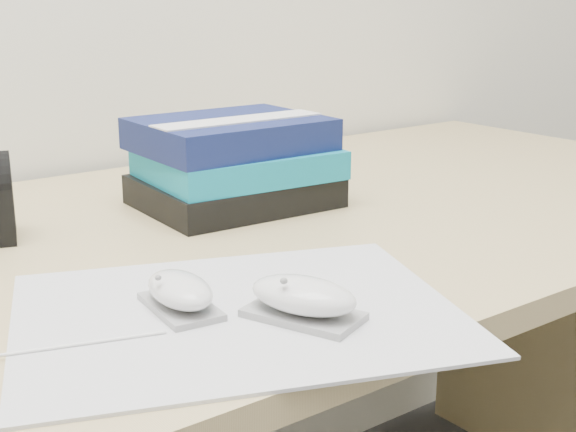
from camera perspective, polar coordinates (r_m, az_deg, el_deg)
desk at (r=1.21m, az=-2.52°, el=-10.02°), size 1.60×0.80×0.73m
mousepad at (r=0.75m, az=-3.65°, el=-6.90°), size 0.49×0.44×0.00m
mouse_rear at (r=0.75m, az=-7.68°, el=-5.42°), size 0.06×0.10×0.04m
mouse_front at (r=0.73m, az=1.10°, el=-5.90°), size 0.09×0.12×0.04m
usb_cable at (r=0.70m, az=-17.31°, el=-9.08°), size 0.20×0.07×0.00m
book_stack at (r=1.11m, az=-3.85°, el=3.80°), size 0.26×0.21×0.12m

